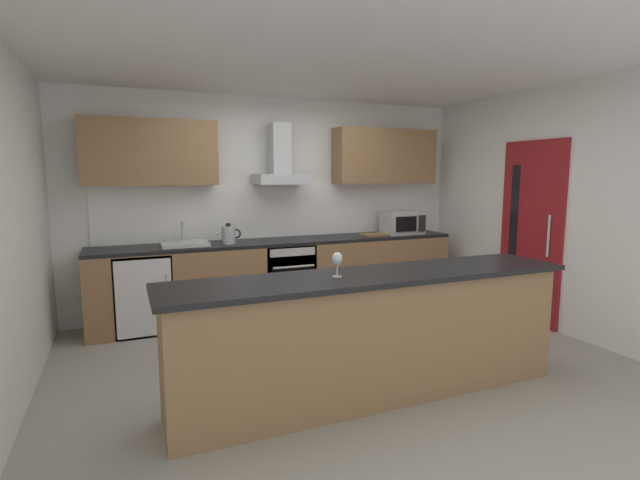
% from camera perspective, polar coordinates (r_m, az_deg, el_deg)
% --- Properties ---
extents(ground, '(5.95, 4.67, 0.02)m').
position_cam_1_polar(ground, '(4.51, 2.06, -14.02)').
color(ground, gray).
extents(ceiling, '(5.95, 4.67, 0.02)m').
position_cam_1_polar(ceiling, '(4.29, 2.25, 20.49)').
color(ceiling, white).
extents(wall_back, '(5.95, 0.12, 2.60)m').
position_cam_1_polar(wall_back, '(5.97, -5.56, 4.28)').
color(wall_back, white).
rests_on(wall_back, ground).
extents(wall_left, '(0.12, 4.67, 2.60)m').
position_cam_1_polar(wall_left, '(3.89, -34.08, 0.99)').
color(wall_left, white).
rests_on(wall_left, ground).
extents(wall_right, '(0.12, 4.67, 2.60)m').
position_cam_1_polar(wall_right, '(5.75, 25.76, 3.39)').
color(wall_right, white).
rests_on(wall_right, ground).
extents(backsplash_tile, '(4.21, 0.02, 0.66)m').
position_cam_1_polar(backsplash_tile, '(5.90, -5.35, 3.57)').
color(backsplash_tile, white).
extents(counter_back, '(4.36, 0.60, 0.90)m').
position_cam_1_polar(counter_back, '(5.73, -4.32, -4.45)').
color(counter_back, olive).
rests_on(counter_back, ground).
extents(counter_island, '(3.14, 0.64, 0.95)m').
position_cam_1_polar(counter_island, '(3.63, 6.47, -11.33)').
color(counter_island, olive).
rests_on(counter_island, ground).
extents(upper_cabinets, '(4.30, 0.32, 0.70)m').
position_cam_1_polar(upper_cabinets, '(5.74, -4.95, 10.24)').
color(upper_cabinets, olive).
extents(side_door, '(0.08, 0.85, 2.05)m').
position_cam_1_polar(side_door, '(5.81, 24.11, 0.82)').
color(side_door, maroon).
rests_on(side_door, ground).
extents(oven, '(0.60, 0.62, 0.80)m').
position_cam_1_polar(oven, '(5.70, -4.19, -4.40)').
color(oven, slate).
rests_on(oven, ground).
extents(refrigerator, '(0.58, 0.60, 0.85)m').
position_cam_1_polar(refrigerator, '(5.43, -20.61, -5.92)').
color(refrigerator, white).
rests_on(refrigerator, ground).
extents(microwave, '(0.50, 0.38, 0.30)m').
position_cam_1_polar(microwave, '(6.28, 9.92, 2.10)').
color(microwave, '#B7BABC').
rests_on(microwave, counter_back).
extents(sink, '(0.50, 0.40, 0.26)m').
position_cam_1_polar(sink, '(5.38, -16.07, -0.37)').
color(sink, silver).
rests_on(sink, counter_back).
extents(kettle, '(0.29, 0.15, 0.24)m').
position_cam_1_polar(kettle, '(5.40, -11.00, 0.65)').
color(kettle, '#B7BABC').
rests_on(kettle, counter_back).
extents(range_hood, '(0.62, 0.45, 0.72)m').
position_cam_1_polar(range_hood, '(5.69, -4.75, 9.02)').
color(range_hood, '#B7BABC').
extents(wine_glass, '(0.08, 0.08, 0.18)m').
position_cam_1_polar(wine_glass, '(3.35, 2.10, -2.41)').
color(wine_glass, silver).
rests_on(wine_glass, counter_island).
extents(chopping_board, '(0.34, 0.23, 0.02)m').
position_cam_1_polar(chopping_board, '(6.09, 6.64, 0.67)').
color(chopping_board, '#9E7247').
rests_on(chopping_board, counter_back).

